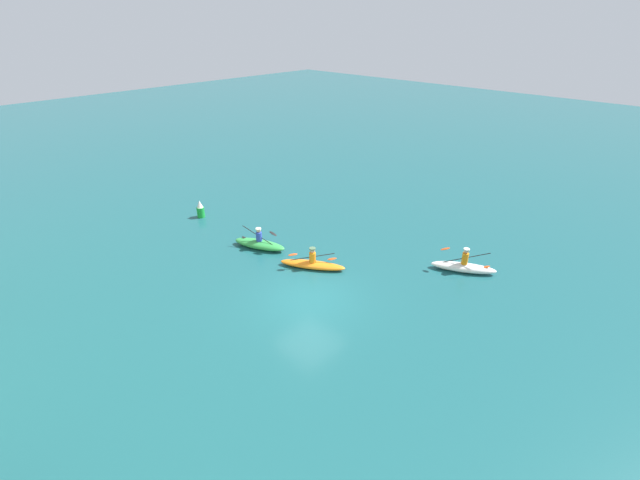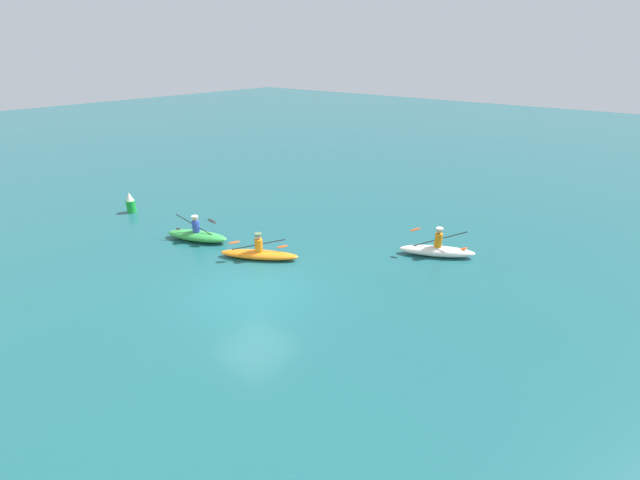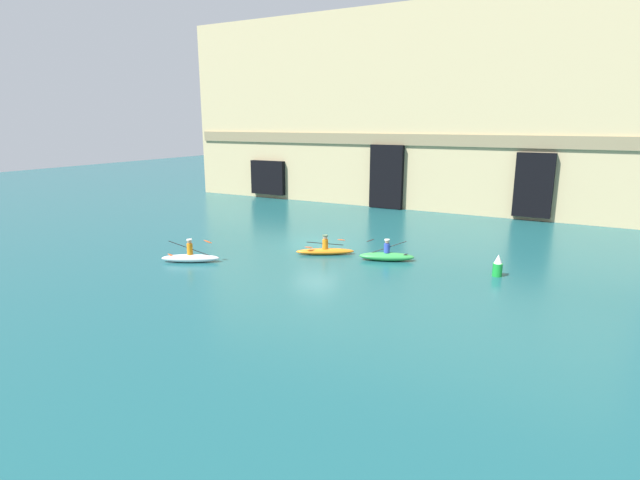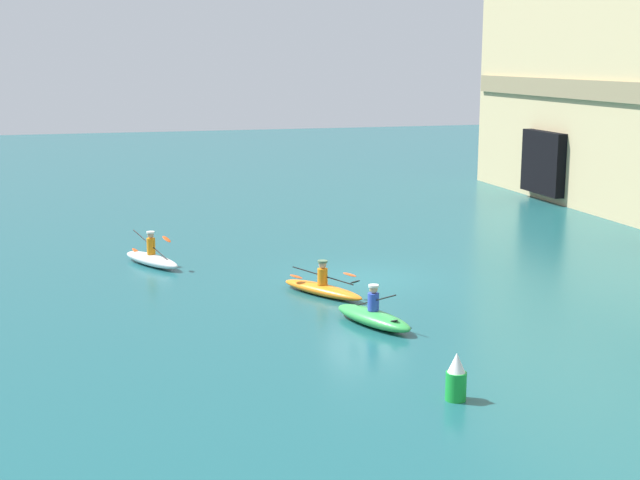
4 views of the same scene
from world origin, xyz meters
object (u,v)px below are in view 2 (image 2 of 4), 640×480
(kayak_white, at_px, (437,250))
(kayak_orange, at_px, (259,253))
(marker_buoy, at_px, (131,203))
(kayak_green, at_px, (197,235))

(kayak_white, height_order, kayak_orange, kayak_white)
(kayak_white, relative_size, marker_buoy, 2.79)
(kayak_white, bearing_deg, kayak_orange, 12.12)
(kayak_white, relative_size, kayak_green, 0.99)
(kayak_orange, relative_size, marker_buoy, 2.90)
(kayak_white, height_order, kayak_green, kayak_white)
(kayak_green, height_order, kayak_orange, kayak_green)
(kayak_white, bearing_deg, marker_buoy, -9.26)
(marker_buoy, bearing_deg, kayak_white, -160.24)
(kayak_green, distance_m, kayak_orange, 3.38)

